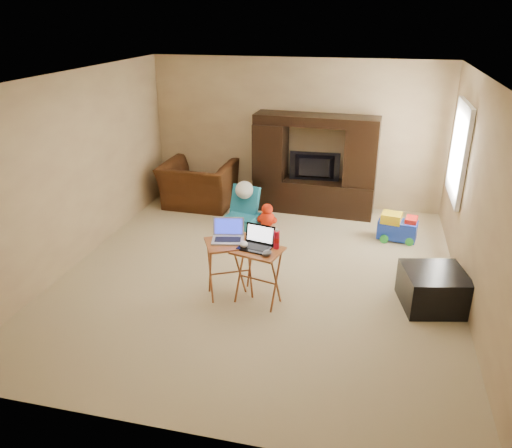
% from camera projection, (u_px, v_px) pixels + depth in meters
% --- Properties ---
extents(floor, '(5.50, 5.50, 0.00)m').
position_uv_depth(floor, '(260.00, 274.00, 6.54)').
color(floor, beige).
rests_on(floor, ground).
extents(ceiling, '(5.50, 5.50, 0.00)m').
position_uv_depth(ceiling, '(260.00, 77.00, 5.56)').
color(ceiling, silver).
rests_on(ceiling, ground).
extents(wall_back, '(5.00, 0.00, 5.00)m').
position_uv_depth(wall_back, '(296.00, 134.00, 8.51)').
color(wall_back, tan).
rests_on(wall_back, ground).
extents(wall_front, '(5.00, 0.00, 5.00)m').
position_uv_depth(wall_front, '(174.00, 302.00, 3.59)').
color(wall_front, tan).
rests_on(wall_front, ground).
extents(wall_left, '(0.00, 5.50, 5.50)m').
position_uv_depth(wall_left, '(76.00, 170.00, 6.58)').
color(wall_left, tan).
rests_on(wall_left, ground).
extents(wall_right, '(0.00, 5.50, 5.50)m').
position_uv_depth(wall_right, '(479.00, 200.00, 5.52)').
color(wall_right, tan).
rests_on(wall_right, ground).
extents(window_pane, '(0.00, 1.20, 1.20)m').
position_uv_depth(window_pane, '(461.00, 152.00, 6.85)').
color(window_pane, white).
rests_on(window_pane, ground).
extents(window_frame, '(0.06, 1.14, 1.34)m').
position_uv_depth(window_frame, '(459.00, 152.00, 6.86)').
color(window_frame, white).
rests_on(window_frame, ground).
extents(entertainment_center, '(2.04, 0.61, 1.65)m').
position_uv_depth(entertainment_center, '(315.00, 165.00, 8.29)').
color(entertainment_center, black).
rests_on(entertainment_center, floor).
extents(television, '(0.84, 0.15, 0.48)m').
position_uv_depth(television, '(314.00, 168.00, 8.27)').
color(television, black).
rests_on(television, entertainment_center).
extents(recliner, '(1.23, 1.08, 0.78)m').
position_uv_depth(recliner, '(198.00, 185.00, 8.70)').
color(recliner, '#42210E').
rests_on(recliner, floor).
extents(child_rocker, '(0.57, 0.62, 0.62)m').
position_uv_depth(child_rocker, '(242.00, 207.00, 7.92)').
color(child_rocker, '#1A7191').
rests_on(child_rocker, floor).
extents(plush_toy, '(0.34, 0.28, 0.38)m').
position_uv_depth(plush_toy, '(267.00, 215.00, 7.95)').
color(plush_toy, red).
rests_on(plush_toy, floor).
extents(push_toy, '(0.63, 0.50, 0.43)m').
position_uv_depth(push_toy, '(398.00, 227.00, 7.45)').
color(push_toy, blue).
rests_on(push_toy, floor).
extents(ottoman, '(0.82, 0.82, 0.44)m').
position_uv_depth(ottoman, '(433.00, 289.00, 5.77)').
color(ottoman, black).
rests_on(ottoman, floor).
extents(tray_table_left, '(0.68, 0.63, 0.70)m').
position_uv_depth(tray_table_left, '(230.00, 269.00, 5.94)').
color(tray_table_left, '#9E5226').
rests_on(tray_table_left, floor).
extents(tray_table_right, '(0.62, 0.54, 0.69)m').
position_uv_depth(tray_table_right, '(258.00, 276.00, 5.79)').
color(tray_table_right, '#A15926').
rests_on(tray_table_right, floor).
extents(laptop_left, '(0.42, 0.37, 0.24)m').
position_uv_depth(laptop_left, '(228.00, 232.00, 5.79)').
color(laptop_left, '#AFB0B4').
rests_on(laptop_left, tray_table_left).
extents(laptop_right, '(0.42, 0.36, 0.24)m').
position_uv_depth(laptop_right, '(255.00, 239.00, 5.63)').
color(laptop_right, black).
rests_on(laptop_right, tray_table_right).
extents(mouse_left, '(0.13, 0.16, 0.06)m').
position_uv_depth(mouse_left, '(244.00, 244.00, 5.69)').
color(mouse_left, silver).
rests_on(mouse_left, tray_table_left).
extents(mouse_right, '(0.13, 0.16, 0.06)m').
position_uv_depth(mouse_right, '(267.00, 253.00, 5.51)').
color(mouse_right, '#3E3F43').
rests_on(mouse_right, tray_table_right).
extents(water_bottle, '(0.07, 0.07, 0.21)m').
position_uv_depth(water_bottle, '(277.00, 240.00, 5.64)').
color(water_bottle, red).
rests_on(water_bottle, tray_table_right).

